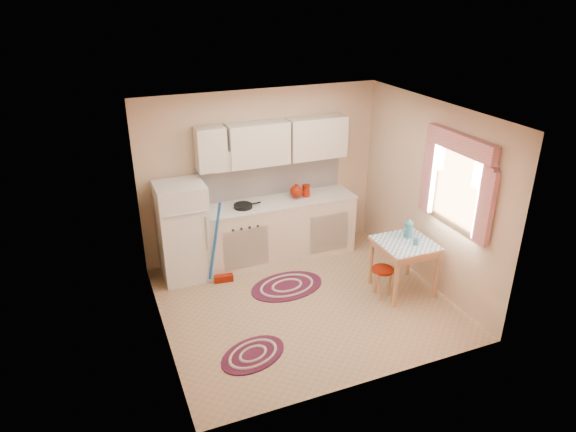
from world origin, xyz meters
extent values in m
plane|color=tan|center=(0.00, 0.00, 0.00)|extent=(3.60, 3.60, 0.00)
cube|color=silver|center=(0.00, 0.00, 2.50)|extent=(3.60, 3.20, 0.04)
cube|color=#CCA98A|center=(0.00, 1.60, 1.25)|extent=(3.60, 0.04, 2.50)
cube|color=#CCA98A|center=(0.00, -1.60, 1.25)|extent=(3.60, 0.04, 2.50)
cube|color=#CCA98A|center=(-1.80, 0.00, 1.25)|extent=(0.04, 3.20, 2.50)
cube|color=#CCA98A|center=(1.80, 0.00, 1.25)|extent=(0.04, 3.20, 2.50)
cube|color=white|center=(0.12, 1.59, 1.20)|extent=(2.25, 0.03, 0.55)
cube|color=silver|center=(0.12, 1.44, 1.77)|extent=(2.25, 0.33, 0.60)
cube|color=white|center=(1.78, -0.55, 1.55)|extent=(0.04, 0.85, 0.95)
cube|color=white|center=(-1.28, 1.25, 0.70)|extent=(0.65, 0.60, 1.40)
cube|color=silver|center=(0.16, 1.30, 0.44)|extent=(2.25, 0.60, 0.88)
cube|color=silver|center=(0.16, 1.30, 0.90)|extent=(2.27, 0.62, 0.04)
cylinder|color=black|center=(-0.41, 1.25, 0.94)|extent=(0.30, 0.30, 0.05)
cylinder|color=maroon|center=(0.59, 1.30, 1.00)|extent=(0.14, 0.14, 0.16)
cube|color=tan|center=(1.34, -0.21, 0.36)|extent=(0.72, 0.72, 0.72)
cylinder|color=maroon|center=(1.01, -0.25, 0.21)|extent=(0.32, 0.32, 0.42)
cylinder|color=teal|center=(1.43, -0.31, 0.77)|extent=(0.07, 0.07, 0.10)
camera|label=1|loc=(-2.33, -5.17, 3.80)|focal=32.00mm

